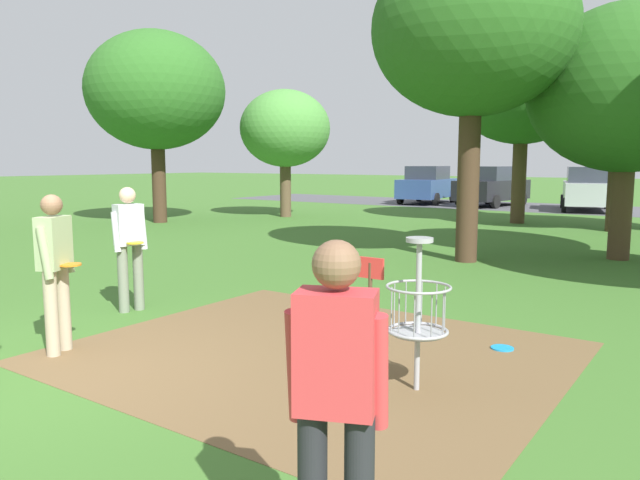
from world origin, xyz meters
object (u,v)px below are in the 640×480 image
(player_throwing, at_px, (336,401))
(tree_mid_right, at_px, (473,31))
(player_waiting_right, at_px, (129,242))
(tree_far_center, at_px, (523,84))
(frisbee_mid_grass, at_px, (502,348))
(parked_car_leftmost, at_px, (427,185))
(parked_car_center_right, at_px, (587,189))
(tree_far_left, at_px, (629,89))
(tree_near_left, at_px, (285,129))
(tree_near_right, at_px, (622,92))
(player_foreground_watching, at_px, (55,264))
(tree_mid_center, at_px, (156,91))
(disc_golf_basket, at_px, (413,307))
(parked_car_center_left, at_px, (492,186))

(player_throwing, relative_size, tree_mid_right, 0.27)
(player_waiting_right, height_order, tree_far_center, tree_far_center)
(player_throwing, distance_m, frisbee_mid_grass, 4.38)
(parked_car_leftmost, distance_m, parked_car_center_right, 7.45)
(frisbee_mid_grass, bearing_deg, tree_far_left, 89.95)
(player_waiting_right, bearing_deg, frisbee_mid_grass, 14.39)
(frisbee_mid_grass, distance_m, parked_car_leftmost, 23.76)
(tree_near_left, height_order, tree_near_right, tree_near_right)
(player_foreground_watching, bearing_deg, tree_mid_center, 135.37)
(disc_golf_basket, relative_size, parked_car_leftmost, 0.32)
(player_throwing, bearing_deg, parked_car_center_left, 107.52)
(disc_golf_basket, relative_size, player_waiting_right, 0.81)
(tree_mid_right, bearing_deg, tree_near_left, 147.63)
(player_waiting_right, distance_m, parked_car_center_right, 22.12)
(tree_near_left, relative_size, parked_car_center_left, 1.06)
(disc_golf_basket, distance_m, player_throwing, 2.77)
(player_waiting_right, relative_size, tree_mid_right, 0.27)
(player_throwing, bearing_deg, disc_golf_basket, 108.91)
(player_foreground_watching, relative_size, parked_car_center_left, 0.39)
(tree_mid_center, bearing_deg, parked_car_center_right, 51.39)
(tree_near_left, xyz_separation_m, tree_far_center, (7.88, 2.56, 1.31))
(player_throwing, bearing_deg, frisbee_mid_grass, 97.86)
(disc_golf_basket, relative_size, parked_car_center_right, 0.31)
(player_throwing, distance_m, tree_mid_center, 18.96)
(parked_car_center_right, bearing_deg, frisbee_mid_grass, -81.14)
(frisbee_mid_grass, height_order, parked_car_center_right, parked_car_center_right)
(player_throwing, distance_m, tree_mid_right, 10.79)
(tree_mid_right, distance_m, parked_car_leftmost, 18.13)
(tree_far_center, bearing_deg, tree_near_left, -162.01)
(tree_far_center, bearing_deg, player_foreground_watching, -89.44)
(disc_golf_basket, height_order, tree_far_left, tree_far_left)
(disc_golf_basket, relative_size, tree_near_right, 0.23)
(player_throwing, xyz_separation_m, parked_car_center_left, (-8.04, 25.46, -0.05))
(tree_mid_center, bearing_deg, tree_near_left, 62.24)
(tree_near_left, height_order, tree_far_center, tree_far_center)
(tree_mid_center, height_order, parked_car_center_right, tree_mid_center)
(player_waiting_right, xyz_separation_m, parked_car_leftmost, (-5.93, 22.41, -0.05))
(frisbee_mid_grass, relative_size, tree_far_left, 0.05)
(tree_far_center, bearing_deg, parked_car_leftmost, 132.50)
(disc_golf_basket, distance_m, player_foreground_watching, 3.79)
(parked_car_center_right, bearing_deg, disc_golf_basket, -82.55)
(tree_mid_center, bearing_deg, tree_near_right, 24.02)
(player_throwing, distance_m, player_waiting_right, 6.14)
(tree_near_right, bearing_deg, parked_car_center_right, 106.37)
(player_foreground_watching, height_order, parked_car_center_left, parked_car_center_left)
(player_throwing, xyz_separation_m, tree_near_left, (-12.52, 15.62, 2.28))
(tree_near_left, bearing_deg, tree_mid_right, -32.37)
(tree_near_right, distance_m, tree_far_left, 5.68)
(tree_near_right, bearing_deg, disc_golf_basket, -87.42)
(tree_mid_right, bearing_deg, player_waiting_right, -108.53)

